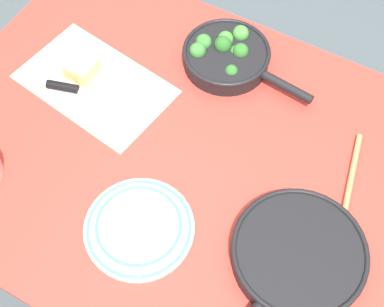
{
  "coord_description": "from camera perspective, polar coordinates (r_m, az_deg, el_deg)",
  "views": [
    {
      "loc": [
        0.32,
        -0.57,
        1.85
      ],
      "look_at": [
        0.0,
        0.0,
        0.74
      ],
      "focal_mm": 50.0,
      "sensor_mm": 36.0,
      "label": 1
    }
  ],
  "objects": [
    {
      "name": "skillet_broccoli",
      "position": [
        1.45,
        3.72,
        10.43
      ],
      "size": [
        0.38,
        0.24,
        0.08
      ],
      "rotation": [
        0.0,
        0.0,
        6.17
      ],
      "color": "black",
      "rests_on": "dining_table_red"
    },
    {
      "name": "dining_table_red",
      "position": [
        1.36,
        -0.0,
        -1.93
      ],
      "size": [
        1.35,
        0.96,
        0.72
      ],
      "color": "red",
      "rests_on": "ground_plane"
    },
    {
      "name": "wooden_spoon",
      "position": [
        1.27,
        15.94,
        -6.04
      ],
      "size": [
        0.1,
        0.35,
        0.02
      ],
      "rotation": [
        0.0,
        0.0,
        4.91
      ],
      "color": "#A87A4C",
      "rests_on": "dining_table_red"
    },
    {
      "name": "parchment_sheet",
      "position": [
        1.45,
        -10.31,
        7.32
      ],
      "size": [
        0.43,
        0.3,
        0.0
      ],
      "color": "beige",
      "rests_on": "dining_table_red"
    },
    {
      "name": "ground_plane",
      "position": [
        1.96,
        -0.0,
        -11.17
      ],
      "size": [
        14.0,
        14.0,
        0.0
      ],
      "primitive_type": "plane",
      "color": "#424C51"
    },
    {
      "name": "dinner_plate_stack",
      "position": [
        1.21,
        -5.68,
        -7.81
      ],
      "size": [
        0.25,
        0.25,
        0.03
      ],
      "color": "white",
      "rests_on": "dining_table_red"
    },
    {
      "name": "skillet_eggs",
      "position": [
        1.19,
        11.24,
        -10.49
      ],
      "size": [
        0.3,
        0.41,
        0.05
      ],
      "rotation": [
        0.0,
        0.0,
        4.54
      ],
      "color": "black",
      "rests_on": "dining_table_red"
    },
    {
      "name": "cheese_block",
      "position": [
        1.46,
        -11.67,
        8.87
      ],
      "size": [
        0.07,
        0.08,
        0.05
      ],
      "color": "#EFD67A",
      "rests_on": "dining_table_red"
    },
    {
      "name": "grater_knife",
      "position": [
        1.44,
        -12.11,
        6.64
      ],
      "size": [
        0.23,
        0.09,
        0.02
      ],
      "rotation": [
        0.0,
        0.0,
        0.29
      ],
      "color": "silver",
      "rests_on": "dining_table_red"
    }
  ]
}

